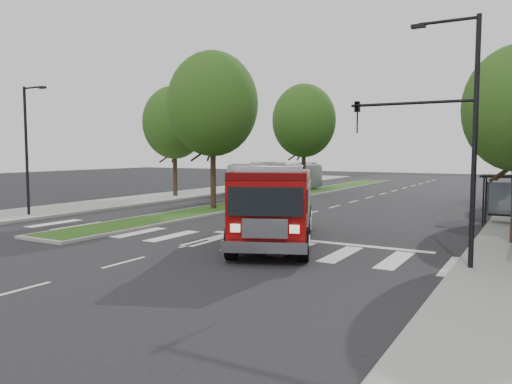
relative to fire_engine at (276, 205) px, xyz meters
The scene contains 11 objects.
ground 3.61m from the fire_engine, 145.01° to the left, with size 140.00×140.00×0.00m, color black.
sidewalk_left 20.92m from the fire_engine, 145.35° to the left, with size 5.00×80.00×0.15m, color gray.
median 21.72m from the fire_engine, 113.56° to the left, with size 3.00×50.00×0.15m.
tree_median_near 12.82m from the fire_engine, 137.77° to the left, with size 5.80×5.80×10.16m.
tree_median_far 24.02m from the fire_engine, 111.61° to the left, with size 5.60×5.60×9.72m.
tree_left_mid 22.16m from the fire_engine, 140.24° to the left, with size 5.20×5.20×9.16m.
streetlight_right_near 7.78m from the fire_engine, 13.25° to the right, with size 4.08×0.22×8.00m.
streetlight_left_near 16.24m from the fire_engine, behind, with size 1.90×0.20×7.50m.
streetlight_right_far 23.36m from the fire_engine, 70.63° to the left, with size 2.11×0.20×8.00m.
fire_engine is the anchor object (origin of this frame).
city_bus 26.02m from the fire_engine, 117.60° to the left, with size 2.36×10.10×2.81m, color silver.
Camera 1 is at (12.36, -20.38, 3.83)m, focal length 35.00 mm.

